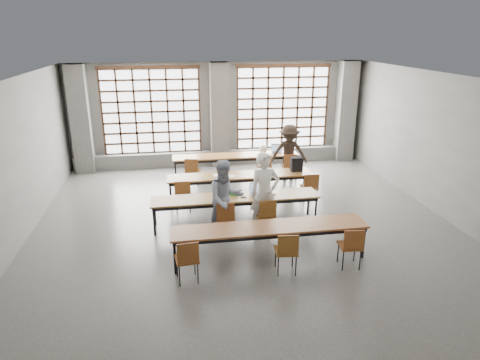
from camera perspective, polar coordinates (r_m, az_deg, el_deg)
name	(u,v)px	position (r m, az deg, el deg)	size (l,w,h in m)	color
floor	(246,229)	(10.24, 0.83, -6.53)	(11.00, 11.00, 0.00)	#4C4C49
ceiling	(247,79)	(9.27, 0.93, 13.34)	(11.00, 11.00, 0.00)	silver
wall_back	(218,114)	(14.91, -2.89, 8.80)	(10.00, 10.00, 0.00)	#5A5A58
wall_front	(339,305)	(4.77, 13.07, -15.91)	(10.00, 10.00, 0.00)	#5A5A58
wall_left	(9,169)	(10.04, -28.47, 1.25)	(11.00, 11.00, 0.00)	#5A5A58
wall_right	(449,149)	(11.56, 26.13, 3.74)	(11.00, 11.00, 0.00)	#5A5A58
column_left	(81,120)	(14.82, -20.47, 7.55)	(0.60, 0.55, 3.50)	#535351
column_mid	(219,115)	(14.64, -2.77, 8.60)	(0.60, 0.55, 3.50)	#535351
column_right	(345,112)	(15.79, 13.88, 8.86)	(0.60, 0.55, 3.50)	#535351
window_left	(152,112)	(14.73, -11.70, 8.89)	(3.32, 0.12, 3.00)	white
window_right	(283,108)	(15.22, 5.69, 9.52)	(3.32, 0.12, 3.00)	white
sill_ledge	(220,157)	(15.06, -2.71, 3.04)	(9.80, 0.35, 0.50)	#535351
desk_row_a	(236,157)	(13.61, -0.56, 3.10)	(4.00, 0.70, 0.73)	brown
desk_row_b	(240,177)	(11.74, 0.06, 0.44)	(4.00, 0.70, 0.73)	brown
desk_row_c	(235,199)	(10.20, -0.62, -2.55)	(4.00, 0.70, 0.73)	brown
desk_row_d	(270,229)	(8.72, 3.97, -6.57)	(4.00, 0.70, 0.73)	brown
chair_back_left	(192,169)	(12.92, -6.37, 1.49)	(0.51, 0.51, 0.88)	brown
chair_back_mid	(265,165)	(13.20, 3.29, 1.97)	(0.43, 0.43, 0.88)	brown
chair_back_right	(289,164)	(13.39, 6.61, 2.12)	(0.45, 0.46, 0.88)	brown
chair_mid_left	(183,193)	(11.06, -7.63, -1.67)	(0.44, 0.44, 0.88)	brown
chair_mid_centre	(260,188)	(11.28, 2.63, -1.09)	(0.46, 0.47, 0.88)	brown
chair_mid_right	(310,185)	(11.63, 9.33, -0.69)	(0.44, 0.44, 0.88)	brown
chair_front_left	(226,215)	(9.64, -1.89, -4.74)	(0.48, 0.48, 0.88)	brown
chair_front_right	(266,213)	(9.79, 3.48, -4.38)	(0.47, 0.47, 0.88)	brown
chair_near_left	(187,257)	(8.02, -7.03, -10.15)	(0.46, 0.47, 0.88)	brown
chair_near_mid	(287,249)	(8.28, 6.26, -9.12)	(0.46, 0.46, 0.88)	brown
chair_near_right	(351,244)	(8.69, 14.64, -8.22)	(0.46, 0.46, 0.88)	brown
student_male	(265,193)	(9.74, 3.31, -1.79)	(0.70, 0.46, 1.92)	white
student_female	(226,199)	(9.62, -1.94, -2.48)	(0.87, 0.68, 1.79)	navy
student_back	(289,152)	(13.41, 6.55, 3.67)	(1.13, 0.65, 1.75)	black
laptop_front	(257,191)	(10.35, 2.31, -1.49)	(0.37, 0.32, 0.26)	#B9B9BE
laptop_back	(277,150)	(13.94, 4.93, 3.97)	(0.42, 0.38, 0.26)	#BCBCC1
mouse	(274,194)	(10.33, 4.61, -1.83)	(0.10, 0.06, 0.04)	white
green_box	(233,194)	(10.23, -0.97, -1.83)	(0.25, 0.09, 0.09)	#2A822C
phone	(244,197)	(10.11, 0.47, -2.31)	(0.13, 0.06, 0.01)	black
paper_sheet_a	(218,175)	(11.69, -2.89, 0.67)	(0.30, 0.21, 0.00)	white
paper_sheet_b	(230,176)	(11.63, -1.36, 0.59)	(0.30, 0.21, 0.00)	silver
backpack	(297,164)	(12.06, 7.55, 2.10)	(0.32, 0.20, 0.40)	black
plastic_bag	(263,149)	(13.76, 3.12, 4.16)	(0.26, 0.21, 0.29)	silver
red_pouch	(187,257)	(8.11, -7.11, -10.10)	(0.20, 0.08, 0.06)	#AC152F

